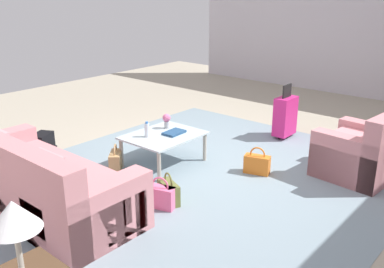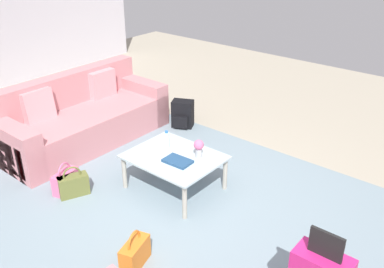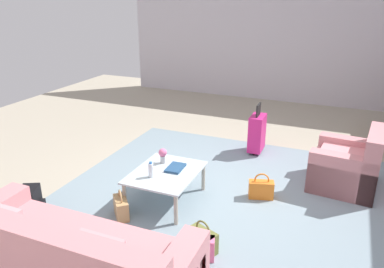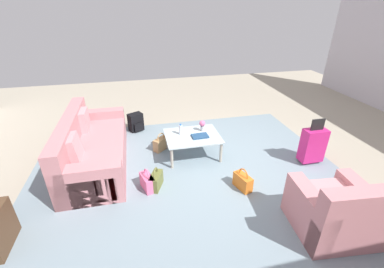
{
  "view_description": "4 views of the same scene",
  "coord_description": "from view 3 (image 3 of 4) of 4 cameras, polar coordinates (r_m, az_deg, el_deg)",
  "views": [
    {
      "loc": [
        4.2,
        3.23,
        2.25
      ],
      "look_at": [
        0.85,
        0.38,
        0.74
      ],
      "focal_mm": 40.0,
      "sensor_mm": 36.0,
      "label": 1
    },
    {
      "loc": [
        -2.33,
        2.5,
        2.69
      ],
      "look_at": [
        0.09,
        -0.42,
        0.81
      ],
      "focal_mm": 40.0,
      "sensor_mm": 36.0,
      "label": 2
    },
    {
      "loc": [
        4.2,
        1.46,
        2.54
      ],
      "look_at": [
        0.03,
        -0.29,
        0.83
      ],
      "focal_mm": 35.0,
      "sensor_mm": 36.0,
      "label": 3
    },
    {
      "loc": [
        1.32,
        3.53,
        2.59
      ],
      "look_at": [
        0.53,
        0.05,
        0.74
      ],
      "focal_mm": 24.0,
      "sensor_mm": 36.0,
      "label": 4
    }
  ],
  "objects": [
    {
      "name": "ground_plane",
      "position": [
        5.12,
        3.2,
        -9.03
      ],
      "size": [
        12.0,
        12.0,
        0.0
      ],
      "primitive_type": "plane",
      "color": "#A89E89"
    },
    {
      "name": "wall_left",
      "position": [
        9.43,
        14.16,
        14.1
      ],
      "size": [
        0.12,
        8.0,
        3.1
      ],
      "primitive_type": "cube",
      "color": "silver",
      "rests_on": "ground"
    },
    {
      "name": "area_rug",
      "position": [
        4.58,
        3.01,
        -12.91
      ],
      "size": [
        5.2,
        4.4,
        0.01
      ],
      "primitive_type": "cube",
      "color": "gray",
      "rests_on": "ground"
    },
    {
      "name": "couch",
      "position": [
        3.64,
        -18.95,
        -18.53
      ],
      "size": [
        0.96,
        2.29,
        0.88
      ],
      "color": "#C67F84",
      "rests_on": "ground"
    },
    {
      "name": "armchair",
      "position": [
        5.57,
        22.95,
        -4.74
      ],
      "size": [
        0.97,
        0.93,
        0.87
      ],
      "color": "#C67F84",
      "rests_on": "ground"
    },
    {
      "name": "coffee_table",
      "position": [
        4.8,
        -4.01,
        -6.25
      ],
      "size": [
        0.98,
        0.79,
        0.42
      ],
      "color": "silver",
      "rests_on": "ground"
    },
    {
      "name": "water_bottle",
      "position": [
        4.62,
        -6.28,
        -5.48
      ],
      "size": [
        0.06,
        0.06,
        0.2
      ],
      "color": "silver",
      "rests_on": "coffee_table"
    },
    {
      "name": "coffee_table_book",
      "position": [
        4.83,
        -2.54,
        -5.17
      ],
      "size": [
        0.3,
        0.21,
        0.03
      ],
      "primitive_type": "cube",
      "rotation": [
        0.0,
        0.0,
        0.05
      ],
      "color": "navy",
      "rests_on": "coffee_table"
    },
    {
      "name": "flower_vase",
      "position": [
        4.96,
        -4.48,
        -3.12
      ],
      "size": [
        0.11,
        0.11,
        0.21
      ],
      "color": "#B2B7BC",
      "rests_on": "coffee_table"
    },
    {
      "name": "suitcase_magenta",
      "position": [
        6.33,
        9.87,
        0.23
      ],
      "size": [
        0.4,
        0.22,
        0.85
      ],
      "color": "#D12375",
      "rests_on": "ground"
    },
    {
      "name": "handbag_olive",
      "position": [
        4.05,
        1.67,
        -15.81
      ],
      "size": [
        0.25,
        0.35,
        0.36
      ],
      "color": "olive",
      "rests_on": "ground"
    },
    {
      "name": "handbag_tan",
      "position": [
        4.65,
        -10.75,
        -10.91
      ],
      "size": [
        0.33,
        0.32,
        0.36
      ],
      "color": "tan",
      "rests_on": "ground"
    },
    {
      "name": "handbag_pink",
      "position": [
        3.95,
        1.02,
        -16.89
      ],
      "size": [
        0.23,
        0.35,
        0.36
      ],
      "color": "pink",
      "rests_on": "ground"
    },
    {
      "name": "handbag_orange",
      "position": [
        5.03,
        10.49,
        -8.25
      ],
      "size": [
        0.23,
        0.35,
        0.36
      ],
      "color": "orange",
      "rests_on": "ground"
    },
    {
      "name": "backpack_black",
      "position": [
        4.89,
        -23.33,
        -9.81
      ],
      "size": [
        0.36,
        0.34,
        0.4
      ],
      "color": "black",
      "rests_on": "ground"
    }
  ]
}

